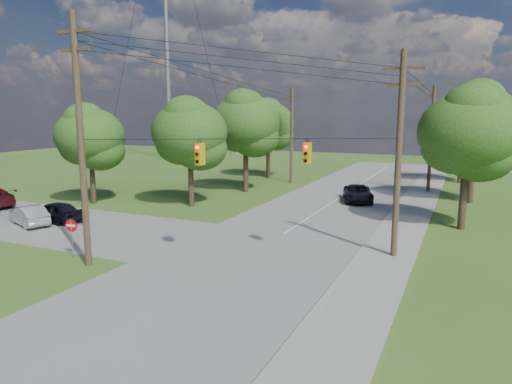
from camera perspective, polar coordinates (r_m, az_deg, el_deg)
The scene contains 21 objects.
ground at distance 21.12m, azimuth -11.88°, elevation -10.98°, with size 140.00×140.00×0.00m, color #3B5B1E.
main_road at distance 24.17m, azimuth -0.85°, elevation -8.04°, with size 10.00×100.00×0.03m, color gray.
sidewalk_east at distance 22.25m, azimuth 15.14°, elevation -9.87°, with size 2.60×100.00×0.12m, color gray.
pole_sw at distance 23.17m, azimuth -21.06°, elevation 6.21°, with size 2.00×0.32×12.00m.
pole_ne at distance 24.02m, azimuth 17.42°, elevation 4.69°, with size 2.00×0.32×10.50m.
pole_north_e at distance 45.90m, azimuth 21.06°, elevation 6.28°, with size 2.00×0.32×10.00m.
pole_north_w at distance 48.84m, azimuth 4.47°, elevation 7.07°, with size 2.00×0.32×10.00m.
power_lines at distance 29.28m, azimuth 3.89°, elevation 13.17°, with size 13.93×29.62×4.93m.
traffic_signals at distance 22.34m, azimuth -0.24°, elevation 4.87°, with size 4.91×3.27×1.05m.
radio_mast at distance 77.29m, azimuth -11.20°, elevation 20.86°, with size 0.70×0.70×45.00m, color gray.
tree_w_near at distance 36.69m, azimuth -8.28°, elevation 7.36°, with size 6.00×6.00×8.40m.
tree_w_mid at distance 43.15m, azimuth -1.31°, elevation 8.67°, with size 6.40×6.40×9.22m.
tree_w_far at distance 53.07m, azimuth 1.53°, elevation 8.52°, with size 6.00×6.00×8.73m.
tree_e_near at distance 31.76m, azimuth 25.01°, elevation 6.78°, with size 6.20×6.20×8.81m.
tree_e_mid at distance 41.75m, azimuth 25.80°, elevation 8.13°, with size 6.60×6.60×9.64m.
tree_e_far at distance 53.76m, azimuth 24.50°, elevation 7.32°, with size 5.80×5.80×8.32m.
tree_cross_n at distance 39.79m, azimuth -20.05°, elevation 6.58°, with size 5.60×5.60×7.91m.
car_cross_dark at distance 34.32m, azimuth -23.85°, elevation -2.26°, with size 1.69×4.21×1.43m, color black.
car_cross_silver at distance 34.11m, azimuth -26.52°, elevation -2.60°, with size 1.42×4.07×1.34m, color #A9ABB0.
car_main_north at distance 39.65m, azimuth 12.63°, elevation -0.17°, with size 2.30×4.98×1.38m, color black.
do_not_enter_sign at distance 25.44m, azimuth -22.07°, elevation -4.33°, with size 0.68×0.17×2.06m.
Camera 1 is at (11.98, -15.74, 7.41)m, focal length 32.00 mm.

